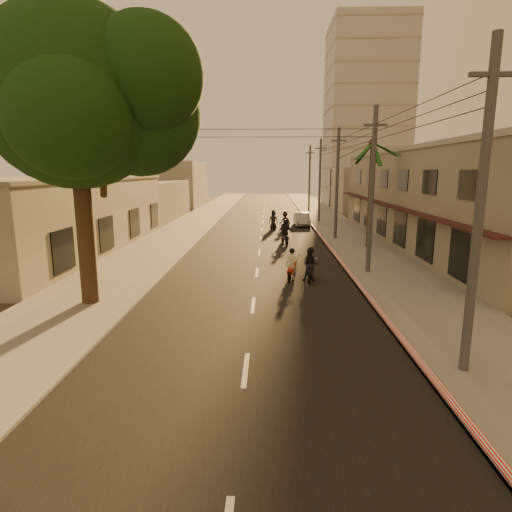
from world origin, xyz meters
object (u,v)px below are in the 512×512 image
object	(u,v)px
palm_tree	(373,149)
scooter_mid_a	(311,265)
scooter_red	(292,266)
broadleaf_tree	(86,98)
scooter_far_b	(285,221)
parked_car	(302,219)
scooter_far_a	(273,221)
scooter_mid_b	(285,233)

from	to	relation	value
palm_tree	scooter_mid_a	world-z (taller)	palm_tree
scooter_red	broadleaf_tree	bearing A→B (deg)	-137.54
scooter_far_b	parked_car	world-z (taller)	scooter_far_b
scooter_red	scooter_far_b	xyz separation A→B (m)	(0.35, 19.12, 0.09)
broadleaf_tree	scooter_red	distance (m)	12.26
scooter_red	scooter_mid_a	size ratio (longest dim) A/B	0.93
palm_tree	scooter_far_a	xyz separation A→B (m)	(-6.90, 9.75, -6.28)
scooter_mid_b	scooter_far_b	bearing A→B (deg)	76.80
scooter_far_b	broadleaf_tree	bearing A→B (deg)	-84.95
palm_tree	scooter_mid_a	bearing A→B (deg)	-117.88
palm_tree	scooter_red	world-z (taller)	palm_tree
scooter_far_a	parked_car	distance (m)	4.27
scooter_mid_b	scooter_far_a	xyz separation A→B (m)	(-0.82, 8.46, -0.03)
palm_tree	scooter_mid_b	world-z (taller)	palm_tree
broadleaf_tree	palm_tree	size ratio (longest dim) A/B	1.48
scooter_mid_a	scooter_mid_b	bearing A→B (deg)	105.86
scooter_mid_a	scooter_far_b	world-z (taller)	scooter_far_b
palm_tree	scooter_mid_a	size ratio (longest dim) A/B	4.45
palm_tree	scooter_far_a	size ratio (longest dim) A/B	4.18
parked_car	scooter_far_b	bearing A→B (deg)	-122.17
scooter_mid_b	scooter_far_b	distance (m)	8.31
palm_tree	parked_car	xyz separation A→B (m)	(-3.91, 12.79, -6.47)
palm_tree	scooter_red	size ratio (longest dim) A/B	4.80
palm_tree	scooter_red	distance (m)	13.00
palm_tree	broadleaf_tree	bearing A→B (deg)	-136.52
broadleaf_tree	parked_car	xyz separation A→B (m)	(10.70, 26.64, -7.80)
scooter_mid_b	scooter_far_a	world-z (taller)	scooter_mid_b
broadleaf_tree	scooter_far_a	world-z (taller)	broadleaf_tree
scooter_mid_a	scooter_far_a	distance (m)	19.60
palm_tree	scooter_red	xyz separation A→B (m)	(-6.13, -9.53, -6.39)
scooter_far_a	parked_car	bearing A→B (deg)	41.31
broadleaf_tree	scooter_far_a	distance (m)	25.98
palm_tree	parked_car	bearing A→B (deg)	107.00
palm_tree	scooter_red	bearing A→B (deg)	-122.74
scooter_far_b	scooter_mid_b	bearing A→B (deg)	-66.45
scooter_far_b	parked_car	bearing A→B (deg)	85.48
scooter_far_a	scooter_far_b	world-z (taller)	scooter_far_a
broadleaf_tree	scooter_mid_a	xyz separation A→B (m)	(9.44, 4.08, -7.64)
scooter_mid_a	palm_tree	bearing A→B (deg)	73.25
palm_tree	scooter_mid_b	bearing A→B (deg)	168.04
scooter_far_a	scooter_far_b	size ratio (longest dim) A/B	1.06
scooter_mid_a	scooter_far_b	size ratio (longest dim) A/B	1.00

